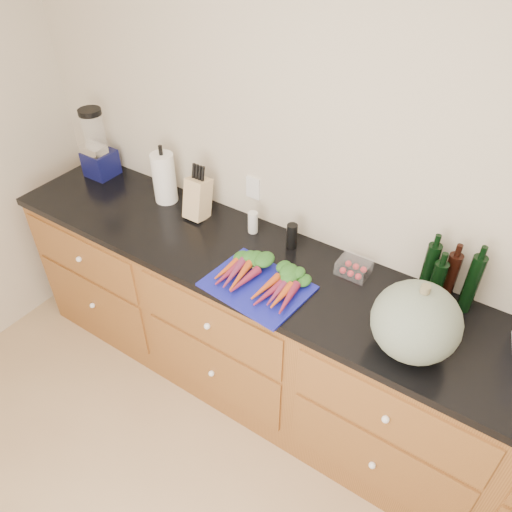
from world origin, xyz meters
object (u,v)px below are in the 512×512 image
Objects in this scene: cutting_board at (257,286)px; squash at (416,322)px; blender_appliance at (97,147)px; paper_towel at (164,178)px; tomato_box at (354,267)px; carrots at (263,275)px; knife_block at (198,198)px.

squash is (0.70, 0.03, 0.15)m from cutting_board.
blender_appliance reaches higher than paper_towel.
carrots is at bearing -138.39° from tomato_box.
paper_towel reaches higher than cutting_board.
squash reaches higher than knife_block.
knife_block is (-1.28, 0.27, -0.04)m from squash.
tomato_box is at bearing 142.09° from squash.
paper_towel is (-1.52, 0.29, -0.01)m from squash.
squash reaches higher than tomato_box.
blender_appliance is at bearing 172.11° from squash.
blender_appliance reaches higher than tomato_box.
paper_towel reaches higher than tomato_box.
carrots is 0.88m from paper_towel.
blender_appliance is at bearing 178.67° from knife_block.
squash is 0.49m from tomato_box.
blender_appliance is 0.77m from knife_block.
paper_towel is (-0.83, 0.27, 0.11)m from carrots.
carrots is 1.89× the size of knife_block.
blender_appliance is (-2.04, 0.28, 0.03)m from squash.
squash is 0.83× the size of blender_appliance.
knife_block is at bearing 156.34° from carrots.
squash reaches higher than cutting_board.
squash is 2.06m from blender_appliance.
paper_towel is at bearing -179.50° from tomato_box.
cutting_board is at bearing -134.01° from tomato_box.
knife_block is (-0.58, 0.25, 0.07)m from carrots.
blender_appliance reaches higher than squash.
tomato_box is at bearing 0.50° from paper_towel.
blender_appliance is 0.52m from paper_towel.
paper_towel is (-0.83, 0.32, 0.14)m from cutting_board.
tomato_box is (0.32, 0.33, 0.03)m from cutting_board.
tomato_box is (0.90, 0.03, -0.08)m from knife_block.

